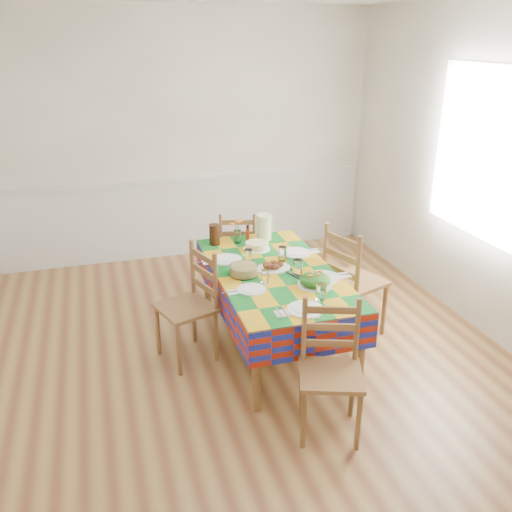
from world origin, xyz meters
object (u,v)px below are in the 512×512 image
Objects in this scene: green_pitcher at (264,227)px; chair_left at (190,306)px; dining_table at (274,279)px; chair_near at (330,371)px; chair_far at (238,252)px; meat_platter at (273,267)px; tea_pitcher at (214,235)px; chair_right at (352,282)px.

green_pitcher is 0.25× the size of chair_left.
chair_near is (0.01, -1.08, -0.16)m from dining_table.
chair_far is (-0.01, 1.09, -0.18)m from dining_table.
tea_pitcher reaches higher than meat_platter.
green_pitcher reaches higher than dining_table.
meat_platter is (-0.00, 0.04, 0.10)m from dining_table.
chair_far is at bearing 128.87° from chair_left.
chair_left is at bearing 178.84° from dining_table.
chair_right is (1.01, -0.72, -0.28)m from tea_pitcher.
chair_left reaches higher than dining_table.
green_pitcher is at bearing 79.14° from dining_table.
dining_table is at bearing -84.94° from meat_platter.
dining_table is 0.74m from green_pitcher.
chair_left reaches higher than tea_pitcher.
chair_right reaches higher than meat_platter.
meat_platter is 0.32× the size of chair_left.
chair_right is (0.69, -0.05, -0.21)m from meat_platter.
meat_platter is 0.33× the size of chair_near.
meat_platter is 1.57× the size of tea_pitcher.
chair_right is at bearing 77.34° from chair_near.
chair_left is at bearing -140.03° from green_pitcher.
chair_right is (0.67, 1.07, 0.05)m from chair_near.
green_pitcher is at bearing 111.02° from chair_left.
chair_near is at bearing 13.51° from chair_left.
chair_far reaches higher than meat_platter.
chair_far is at bearing 110.61° from green_pitcher.
chair_left is (-0.36, -0.69, -0.31)m from tea_pitcher.
dining_table is 9.25× the size of tea_pitcher.
chair_right is at bearing 69.84° from chair_left.
chair_near is (0.34, -1.79, -0.33)m from tea_pitcher.
tea_pitcher is (-0.33, 0.70, 0.17)m from dining_table.
chair_near reaches higher than meat_platter.
chair_right is at bearing -1.26° from dining_table.
green_pitcher is 0.56m from chair_far.
green_pitcher is at bearing 78.32° from meat_platter.
green_pitcher is (0.14, 0.67, 0.09)m from meat_platter.
chair_right reaches higher than chair_far.
chair_right is (0.69, -1.10, 0.07)m from chair_far.
tea_pitcher is 0.61m from chair_far.
chair_left is at bearing -178.18° from meat_platter.
green_pitcher is at bearing 126.12° from chair_far.
tea_pitcher is (-0.32, 0.67, 0.07)m from meat_platter.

